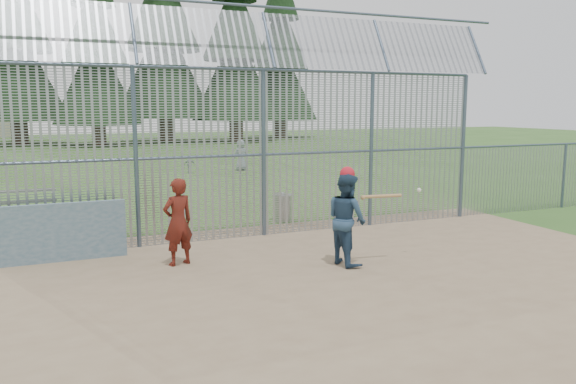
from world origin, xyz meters
name	(u,v)px	position (x,y,z in m)	size (l,w,h in m)	color
ground	(329,275)	(0.00, 0.00, 0.00)	(120.00, 120.00, 0.00)	#2D511E
dirt_infield	(342,282)	(0.00, -0.50, 0.01)	(14.00, 10.00, 0.02)	#756047
dugout_wall	(62,232)	(-4.60, 2.90, 0.62)	(2.50, 0.12, 1.20)	#38566B
batter	(347,219)	(0.62, 0.47, 0.94)	(0.89, 0.70, 1.84)	navy
onlooker	(178,222)	(-2.48, 1.72, 0.89)	(0.64, 0.42, 1.74)	maroon
bg_kid_standing	(241,155)	(3.93, 17.20, 0.76)	(0.74, 0.48, 1.52)	slate
bg_kid_seated	(190,165)	(1.30, 16.95, 0.42)	(0.50, 0.21, 0.85)	slate
batting_gear	(354,178)	(0.75, 0.45, 1.76)	(1.86, 0.39, 0.65)	#B41825
trash_can	(282,207)	(1.10, 5.00, 0.38)	(0.56, 0.56, 0.82)	gray
bleacher	(0,204)	(-6.14, 8.46, 0.41)	(3.00, 0.95, 0.72)	gray
backstop_fence	(332,138)	(1.81, 3.43, 2.36)	(20.09, 0.81, 5.30)	#47566B
conifer_row	(127,15)	(1.93, 41.51, 10.83)	(38.48, 12.26, 20.20)	#332319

